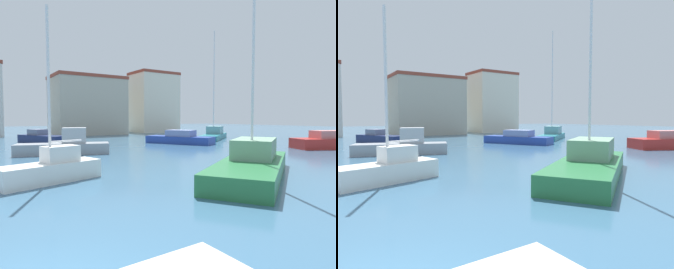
% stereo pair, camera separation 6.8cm
% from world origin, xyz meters
% --- Properties ---
extents(water, '(160.00, 160.00, 0.00)m').
position_xyz_m(water, '(15.00, 20.00, 0.00)').
color(water, '#38607F').
rests_on(water, ground).
extents(sailboat_teal_inner_mooring, '(8.52, 7.16, 13.88)m').
position_xyz_m(sailboat_teal_inner_mooring, '(26.36, 23.69, 0.64)').
color(sailboat_teal_inner_mooring, '#1E707A').
rests_on(sailboat_teal_inner_mooring, water).
extents(sailboat_white_behind_lamppost, '(4.49, 2.45, 7.48)m').
position_xyz_m(sailboat_white_behind_lamppost, '(2.66, 8.84, 0.60)').
color(sailboat_white_behind_lamppost, white).
rests_on(sailboat_white_behind_lamppost, water).
extents(motorboat_grey_center_channel, '(6.96, 3.99, 2.01)m').
position_xyz_m(motorboat_grey_center_channel, '(5.77, 18.23, 0.62)').
color(motorboat_grey_center_channel, gray).
rests_on(motorboat_grey_center_channel, water).
extents(sailboat_green_mid_harbor, '(8.83, 6.78, 11.61)m').
position_xyz_m(sailboat_green_mid_harbor, '(10.72, 4.69, 0.63)').
color(sailboat_green_mid_harbor, '#28703D').
rests_on(sailboat_green_mid_harbor, water).
extents(motorboat_blue_distant_north, '(5.23, 7.52, 1.46)m').
position_xyz_m(motorboat_blue_distant_north, '(18.41, 20.58, 0.55)').
color(motorboat_blue_distant_north, '#233D93').
rests_on(motorboat_blue_distant_north, water).
extents(motorboat_navy_far_right, '(4.32, 6.97, 1.50)m').
position_xyz_m(motorboat_navy_far_right, '(6.36, 29.66, 0.53)').
color(motorboat_navy_far_right, '#19234C').
rests_on(motorboat_navy_far_right, water).
extents(yacht_club, '(11.17, 8.58, 9.55)m').
position_xyz_m(yacht_club, '(16.17, 43.20, 4.79)').
color(yacht_club, '#B2A893').
rests_on(yacht_club, ground).
extents(waterfront_apartments, '(8.15, 6.63, 11.38)m').
position_xyz_m(waterfront_apartments, '(29.33, 43.53, 5.70)').
color(waterfront_apartments, beige).
rests_on(waterfront_apartments, ground).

